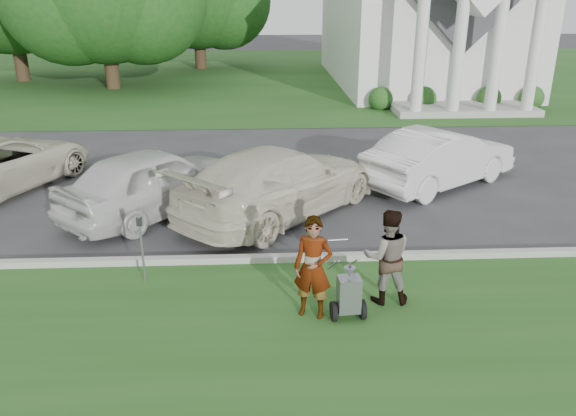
{
  "coord_description": "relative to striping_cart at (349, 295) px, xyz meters",
  "views": [
    {
      "loc": [
        0.08,
        -9.55,
        5.12
      ],
      "look_at": [
        0.54,
        0.0,
        1.38
      ],
      "focal_mm": 35.0,
      "sensor_mm": 36.0,
      "label": 1
    }
  ],
  "objects": [
    {
      "name": "grass_strip",
      "position": [
        -1.46,
        -1.42,
        -0.44
      ],
      "size": [
        80.0,
        7.0,
        0.01
      ],
      "primitive_type": "cube",
      "color": "#204818",
      "rests_on": "ground"
    },
    {
      "name": "car_d",
      "position": [
        3.52,
        6.67,
        0.34
      ],
      "size": [
        4.89,
        4.14,
        1.58
      ],
      "primitive_type": "imported",
      "rotation": [
        0.0,
        0.0,
        2.19
      ],
      "color": "silver",
      "rests_on": "ground"
    },
    {
      "name": "car_a",
      "position": [
        -8.45,
        6.96,
        0.28
      ],
      "size": [
        4.3,
        5.79,
        1.46
      ],
      "primitive_type": "imported",
      "rotation": [
        0.0,
        0.0,
        2.74
      ],
      "color": "beige",
      "rests_on": "ground"
    },
    {
      "name": "car_b",
      "position": [
        -3.97,
        4.97,
        0.37
      ],
      "size": [
        4.63,
        4.88,
        1.64
      ],
      "primitive_type": "imported",
      "rotation": [
        0.0,
        0.0,
        2.42
      ],
      "color": "silver",
      "rests_on": "ground"
    },
    {
      "name": "parking_meter_near",
      "position": [
        -3.6,
        1.42,
        0.39
      ],
      "size": [
        0.1,
        0.09,
        1.34
      ],
      "color": "gray",
      "rests_on": "ground"
    },
    {
      "name": "person_left",
      "position": [
        -0.58,
        0.14,
        0.43
      ],
      "size": [
        0.74,
        0.6,
        1.76
      ],
      "primitive_type": "imported",
      "rotation": [
        0.0,
        0.0,
        -0.32
      ],
      "color": "#999999",
      "rests_on": "ground"
    },
    {
      "name": "striping_cart",
      "position": [
        0.0,
        0.0,
        0.0
      ],
      "size": [
        0.59,
        1.15,
        1.04
      ],
      "rotation": [
        0.0,
        0.0,
        0.09
      ],
      "color": "black",
      "rests_on": "ground"
    },
    {
      "name": "church_lawn",
      "position": [
        -1.46,
        28.58,
        -0.44
      ],
      "size": [
        80.0,
        30.0,
        0.01
      ],
      "primitive_type": "cube",
      "color": "#204818",
      "rests_on": "ground"
    },
    {
      "name": "car_c",
      "position": [
        -0.97,
        4.72,
        0.38
      ],
      "size": [
        5.57,
        5.72,
        1.65
      ],
      "primitive_type": "imported",
      "rotation": [
        0.0,
        0.0,
        2.39
      ],
      "color": "beige",
      "rests_on": "ground"
    },
    {
      "name": "curb",
      "position": [
        -1.46,
        2.13,
        -0.37
      ],
      "size": [
        80.0,
        0.18,
        0.15
      ],
      "primitive_type": "cube",
      "color": "#9E9E93",
      "rests_on": "ground"
    },
    {
      "name": "ground",
      "position": [
        -1.46,
        1.58,
        -0.45
      ],
      "size": [
        120.0,
        120.0,
        0.0
      ],
      "primitive_type": "plane",
      "color": "#333335",
      "rests_on": "ground"
    },
    {
      "name": "person_right",
      "position": [
        0.72,
        0.54,
        0.41
      ],
      "size": [
        0.85,
        0.68,
        1.7
      ],
      "primitive_type": "imported",
      "rotation": [
        0.0,
        0.0,
        3.1
      ],
      "color": "#999999",
      "rests_on": "ground"
    }
  ]
}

